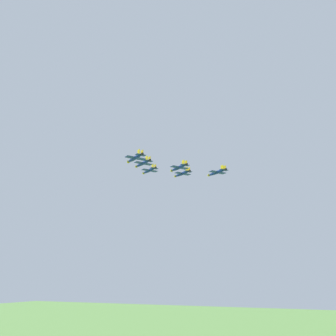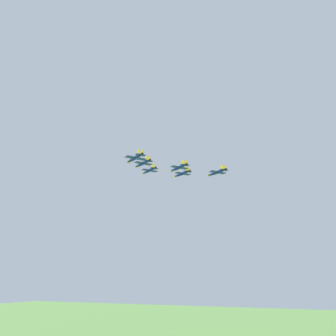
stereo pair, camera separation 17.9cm
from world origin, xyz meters
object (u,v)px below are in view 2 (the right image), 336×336
jet_lead (149,170)px  jet_slot_rear (179,168)px  jet_left_wingman (143,163)px  jet_right_outer (217,172)px  jet_left_outer (135,158)px  jet_right_wingman (182,174)px

jet_lead → jet_slot_rear: 27.24m
jet_left_wingman → jet_right_outer: size_ratio=0.98×
jet_lead → jet_left_outer: bearing=139.9°
jet_left_outer → jet_right_outer: bearing=-89.0°
jet_left_wingman → jet_left_outer: size_ratio=0.98×
jet_right_outer → jet_slot_rear: bearing=90.8°
jet_left_wingman → jet_lead: bearing=-41.4°
jet_left_wingman → jet_right_wingman: (-12.07, -19.29, -1.55)m
jet_left_wingman → jet_right_outer: jet_left_wingman is taller
jet_left_wingman → jet_right_wingman: 22.81m
jet_lead → jet_right_outer: jet_lead is taller
jet_lead → jet_left_outer: size_ratio=0.96×
jet_lead → jet_left_wingman: bearing=139.9°
jet_left_outer → jet_right_outer: size_ratio=1.00×
jet_left_wingman → jet_left_outer: (-5.31, 16.74, -2.99)m
jet_right_wingman → jet_left_outer: jet_right_wingman is taller
jet_right_outer → jet_slot_rear: jet_right_outer is taller
jet_slot_rear → jet_left_wingman: bearing=41.4°
jet_right_outer → jet_lead: bearing=41.2°
jet_left_wingman → jet_right_outer: 36.73m
jet_left_outer → jet_slot_rear: jet_left_outer is taller
jet_left_outer → jet_slot_rear: 22.76m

